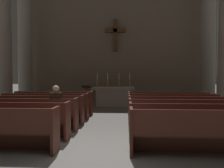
% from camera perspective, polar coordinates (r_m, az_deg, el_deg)
% --- Properties ---
extents(ground_plane, '(80.00, 80.00, 0.00)m').
position_cam_1_polar(ground_plane, '(5.05, -4.63, -16.42)').
color(ground_plane, slate).
extents(pew_left_row_2, '(3.23, 0.50, 0.95)m').
position_cam_1_polar(pew_left_row_2, '(6.56, -24.53, -7.99)').
color(pew_left_row_2, '#4C2319').
rests_on(pew_left_row_2, ground).
extents(pew_left_row_3, '(3.23, 0.50, 0.95)m').
position_cam_1_polar(pew_left_row_3, '(7.44, -20.90, -6.78)').
color(pew_left_row_3, '#4C2319').
rests_on(pew_left_row_3, ground).
extents(pew_left_row_4, '(3.23, 0.50, 0.95)m').
position_cam_1_polar(pew_left_row_4, '(8.35, -18.07, -5.80)').
color(pew_left_row_4, '#4C2319').
rests_on(pew_left_row_4, ground).
extents(pew_left_row_5, '(3.23, 0.50, 0.95)m').
position_cam_1_polar(pew_left_row_5, '(9.27, -15.80, -5.01)').
color(pew_left_row_5, '#4C2319').
rests_on(pew_left_row_5, ground).
extents(pew_left_row_6, '(3.23, 0.50, 0.95)m').
position_cam_1_polar(pew_left_row_6, '(10.21, -13.94, -4.36)').
color(pew_left_row_6, '#4C2319').
rests_on(pew_left_row_6, ground).
extents(pew_right_row_1, '(3.23, 0.50, 0.95)m').
position_cam_1_polar(pew_right_row_1, '(5.12, 23.07, -10.77)').
color(pew_right_row_1, '#4C2319').
rests_on(pew_right_row_1, ground).
extents(pew_right_row_2, '(3.23, 0.50, 0.95)m').
position_cam_1_polar(pew_right_row_2, '(6.05, 19.88, -8.78)').
color(pew_right_row_2, '#4C2319').
rests_on(pew_right_row_2, ground).
extents(pew_right_row_3, '(3.23, 0.50, 0.95)m').
position_cam_1_polar(pew_right_row_3, '(6.99, 17.57, -7.30)').
color(pew_right_row_3, '#4C2319').
rests_on(pew_right_row_3, ground).
extents(pew_right_row_4, '(3.23, 0.50, 0.95)m').
position_cam_1_polar(pew_right_row_4, '(7.95, 15.82, -6.17)').
color(pew_right_row_4, '#4C2319').
rests_on(pew_right_row_4, ground).
extents(pew_right_row_5, '(3.23, 0.50, 0.95)m').
position_cam_1_polar(pew_right_row_5, '(8.92, 14.45, -5.28)').
color(pew_right_row_5, '#4C2319').
rests_on(pew_right_row_5, ground).
extents(pew_right_row_6, '(3.23, 0.50, 0.95)m').
position_cam_1_polar(pew_right_row_6, '(9.89, 13.36, -4.56)').
color(pew_right_row_6, '#4C2319').
rests_on(pew_right_row_6, ground).
extents(column_left_third, '(1.19, 1.19, 6.57)m').
position_cam_1_polar(column_left_third, '(12.42, -24.97, 9.22)').
color(column_left_third, '#9E998E').
rests_on(column_left_third, ground).
extents(column_left_fourth, '(1.19, 1.19, 6.57)m').
position_cam_1_polar(column_left_fourth, '(14.59, -20.35, 8.17)').
color(column_left_fourth, '#9E998E').
rests_on(column_left_fourth, ground).
extents(column_right_fourth, '(1.19, 1.19, 6.57)m').
position_cam_1_polar(column_right_fourth, '(14.10, 22.29, 8.37)').
color(column_right_fourth, '#9E998E').
rests_on(column_right_fourth, ground).
extents(altar, '(2.20, 0.90, 1.01)m').
position_cam_1_polar(altar, '(12.31, 0.33, -2.96)').
color(altar, '#A8A399').
rests_on(altar, ground).
extents(candlestick_outer_left, '(0.16, 0.16, 0.73)m').
position_cam_1_polar(candlestick_outer_left, '(12.35, -3.61, 0.36)').
color(candlestick_outer_left, '#B79338').
rests_on(candlestick_outer_left, altar).
extents(candlestick_inner_left, '(0.16, 0.16, 0.73)m').
position_cam_1_polar(candlestick_inner_left, '(12.29, -1.07, 0.36)').
color(candlestick_inner_left, '#B79338').
rests_on(candlestick_inner_left, altar).
extents(candlestick_inner_right, '(0.16, 0.16, 0.73)m').
position_cam_1_polar(candlestick_inner_right, '(12.26, 1.73, 0.35)').
color(candlestick_inner_right, '#B79338').
rests_on(candlestick_inner_right, altar).
extents(candlestick_outer_right, '(0.16, 0.16, 0.73)m').
position_cam_1_polar(candlestick_outer_right, '(12.26, 4.30, 0.34)').
color(candlestick_outer_right, '#B79338').
rests_on(candlestick_outer_right, altar).
extents(apse_with_cross, '(11.61, 0.48, 7.35)m').
position_cam_1_polar(apse_with_cross, '(14.65, 0.83, 10.17)').
color(apse_with_cross, gray).
rests_on(apse_with_cross, ground).
extents(lectern, '(0.44, 0.36, 1.15)m').
position_cam_1_polar(lectern, '(11.26, -6.20, -3.36)').
color(lectern, '#4C2319').
rests_on(lectern, ground).
extents(lone_worshipper, '(0.32, 0.43, 1.32)m').
position_cam_1_polar(lone_worshipper, '(7.09, -13.25, -5.37)').
color(lone_worshipper, '#26262B').
rests_on(lone_worshipper, ground).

